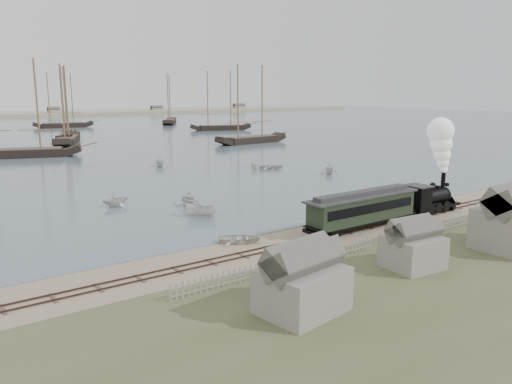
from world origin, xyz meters
TOP-DOWN VIEW (x-y plane):
  - ground at (0.00, 0.00)m, footprint 600.00×600.00m
  - rail_track at (0.00, -2.00)m, footprint 120.00×1.80m
  - picket_fence_west at (-6.50, -7.00)m, footprint 19.00×0.10m
  - picket_fence_east at (12.50, -7.50)m, footprint 15.00×0.10m
  - shed_left at (-10.00, -13.00)m, footprint 5.00×4.00m
  - shed_mid at (2.00, -12.00)m, footprint 4.00×3.50m
  - shed_right at (13.00, -14.00)m, footprint 6.00×5.00m
  - locomotive at (19.46, -2.00)m, footprint 8.15×3.04m
  - passenger_coach at (7.23, -2.00)m, footprint 13.60×2.62m
  - beached_dinghy at (-5.18, 1.08)m, footprint 4.38×4.68m
  - rowboat_1 at (-9.27, 21.37)m, footprint 3.24×3.61m
  - rowboat_2 at (-3.64, 11.16)m, footprint 3.67×3.37m
  - rowboat_3 at (23.03, 33.58)m, footprint 4.72×5.22m
  - rowboat_4 at (27.42, 23.76)m, footprint 4.31×4.17m
  - rowboat_5 at (21.20, 36.18)m, footprint 3.01×2.98m
  - rowboat_7 at (8.25, 47.18)m, footprint 3.96×3.58m
  - rowboat_8 at (-2.16, 16.58)m, footprint 3.61×3.17m
  - schooner_2 at (-9.59, 75.74)m, footprint 24.45×13.12m
  - schooner_3 at (7.98, 105.94)m, footprint 11.16×20.62m
  - schooner_4 at (45.14, 71.20)m, footprint 21.05×6.38m
  - schooner_5 at (61.09, 112.49)m, footprint 21.09×11.14m
  - schooner_8 at (20.54, 157.02)m, footprint 21.22×7.41m
  - schooner_9 at (61.47, 152.92)m, footprint 14.45×19.87m
  - schooner_10 at (5.87, 97.58)m, footprint 12.88×22.12m

SIDE VIEW (x-z plane):
  - ground at x=0.00m, z-range 0.00..0.00m
  - picket_fence_west at x=-6.50m, z-range -0.60..0.60m
  - picket_fence_east at x=12.50m, z-range -0.60..0.60m
  - shed_left at x=-10.00m, z-range -2.05..2.05m
  - shed_mid at x=2.00m, z-range -1.80..1.80m
  - shed_right at x=13.00m, z-range -2.55..2.55m
  - rail_track at x=0.00m, z-range -0.04..0.12m
  - beached_dinghy at x=-5.18m, z-range 0.00..0.79m
  - rowboat_3 at x=23.03m, z-range 0.06..0.95m
  - rowboat_5 at x=21.20m, z-range 0.06..1.25m
  - rowboat_2 at x=-3.64m, z-range 0.06..1.46m
  - rowboat_1 at x=-9.27m, z-range 0.06..1.77m
  - rowboat_4 at x=27.42m, z-range 0.06..1.80m
  - rowboat_8 at x=-2.16m, z-range 0.06..1.87m
  - rowboat_7 at x=8.25m, z-range 0.06..1.89m
  - passenger_coach at x=7.23m, z-range 0.44..3.74m
  - locomotive at x=19.46m, z-range -0.41..9.75m
  - schooner_2 at x=-9.59m, z-range 0.06..20.06m
  - schooner_3 at x=7.98m, z-range 0.06..20.06m
  - schooner_4 at x=45.14m, z-range 0.06..20.06m
  - schooner_5 at x=61.09m, z-range 0.06..20.06m
  - schooner_8 at x=20.54m, z-range 0.06..20.06m
  - schooner_9 at x=61.47m, z-range 0.06..20.06m
  - schooner_10 at x=5.87m, z-range 0.06..20.06m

